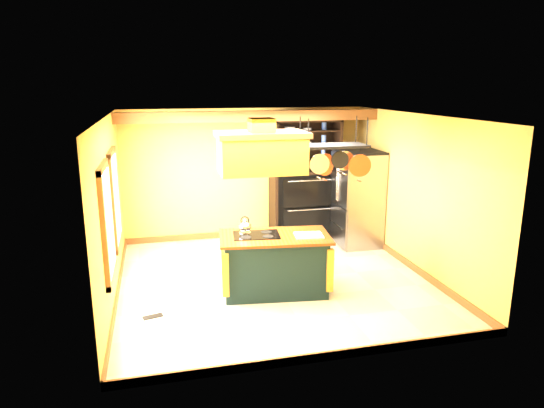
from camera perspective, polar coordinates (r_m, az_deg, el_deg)
name	(u,v)px	position (r m, az deg, el deg)	size (l,w,h in m)	color
floor	(274,280)	(8.16, 0.20, -8.95)	(5.00, 5.00, 0.00)	beige
ceiling	(274,116)	(7.53, 0.22, 10.31)	(5.00, 5.00, 0.00)	white
wall_back	(245,174)	(10.13, -3.17, 3.56)	(5.00, 0.02, 2.70)	tan
wall_front	(327,253)	(5.44, 6.52, -5.80)	(5.00, 0.02, 2.70)	tan
wall_left	(110,211)	(7.56, -18.52, -0.78)	(0.02, 5.00, 2.70)	tan
wall_right	(415,193)	(8.67, 16.49, 1.20)	(0.02, 5.00, 2.70)	tan
ceiling_beam	(252,116)	(9.20, -2.35, 10.29)	(5.00, 0.15, 0.20)	brown
window_near	(108,222)	(6.78, -18.79, -2.04)	(0.06, 1.06, 1.56)	brown
window_far	(115,198)	(8.13, -17.98, 0.63)	(0.06, 1.06, 1.56)	brown
kitchen_island	(275,263)	(7.59, 0.31, -6.97)	(1.78, 1.13, 1.11)	#12272A
range_hood	(262,151)	(7.10, -1.23, 6.28)	(1.32, 0.75, 0.80)	gold
pot_rack	(333,154)	(7.43, 7.24, 5.86)	(1.12, 0.51, 0.90)	black
refrigerator	(357,200)	(9.85, 9.95, 0.46)	(0.81, 0.96, 1.87)	gray
hutch	(304,193)	(10.24, 3.76, 1.35)	(1.41, 0.64, 2.49)	black
floor_register	(153,316)	(7.18, -13.84, -12.72)	(0.28, 0.12, 0.01)	black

